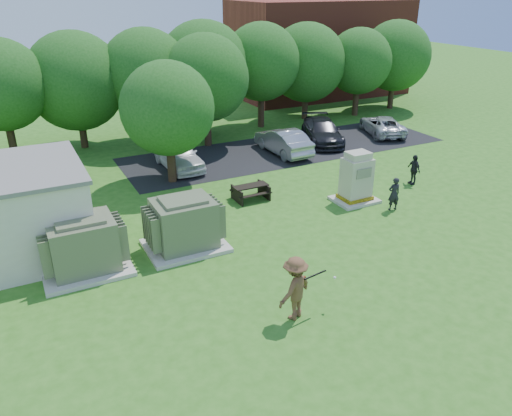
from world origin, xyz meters
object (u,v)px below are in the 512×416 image
person_walking_right (414,169)px  car_white (178,154)px  car_silver_a (283,141)px  transformer_left (83,246)px  person_by_generator (394,194)px  generator_cabinet (356,180)px  batter (295,288)px  transformer_right (184,225)px  picnic_table (251,191)px  car_silver_b (382,125)px  car_dark (322,131)px

person_walking_right → car_white: bearing=-122.2°
car_white → car_silver_a: (6.39, -0.39, -0.01)m
person_walking_right → car_silver_a: 8.05m
transformer_left → person_by_generator: size_ratio=1.95×
person_by_generator → person_walking_right: person_by_generator is taller
generator_cabinet → car_white: (-5.80, 8.15, -0.29)m
person_by_generator → transformer_left: bearing=7.5°
transformer_left → batter: (5.17, -5.67, 0.06)m
person_by_generator → person_walking_right: 3.66m
transformer_right → generator_cabinet: size_ratio=1.25×
picnic_table → car_silver_b: 14.12m
person_walking_right → car_silver_b: person_walking_right is taller
batter → person_by_generator: 9.36m
transformer_right → car_silver_b: transformer_right is taller
car_white → generator_cabinet: bearing=-55.7°
transformer_left → picnic_table: transformer_left is taller
transformer_right → generator_cabinet: (8.58, 0.67, 0.08)m
transformer_left → transformer_right: same height
picnic_table → car_dark: 10.24m
batter → person_by_generator: bearing=-171.9°
batter → person_by_generator: batter is taller
transformer_right → car_silver_a: bearing=42.6°
transformer_left → person_walking_right: bearing=4.0°
generator_cabinet → batter: bearing=-138.3°
picnic_table → person_by_generator: size_ratio=1.08×
batter → car_dark: bearing=-149.1°
batter → person_walking_right: (11.08, 6.80, -0.26)m
car_silver_b → person_by_generator: bearing=71.7°
transformer_right → car_white: (2.78, 8.82, -0.21)m
car_silver_b → batter: bearing=62.6°
car_silver_a → picnic_table: bearing=47.1°
transformer_right → person_walking_right: (12.55, 1.13, -0.20)m
picnic_table → car_white: size_ratio=0.37×
picnic_table → batter: batter is taller
car_silver_a → car_white: bearing=-4.4°
generator_cabinet → transformer_right: bearing=-175.5°
picnic_table → car_silver_b: size_ratio=0.37×
transformer_right → car_silver_b: size_ratio=0.68×
transformer_left → car_dark: (16.21, 9.25, -0.25)m
person_by_generator → person_walking_right: bearing=-135.2°
person_walking_right → car_dark: (-0.04, 8.12, -0.04)m
transformer_left → car_silver_a: transformer_left is taller
transformer_left → car_silver_a: bearing=33.2°
generator_cabinet → person_walking_right: generator_cabinet is taller
transformer_right → generator_cabinet: bearing=4.5°
person_walking_right → transformer_right: bearing=-78.8°
picnic_table → car_dark: bearing=37.1°
transformer_left → car_dark: transformer_left is taller
car_dark → person_by_generator: bearing=-85.7°
picnic_table → car_silver_b: (12.81, 5.93, 0.17)m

